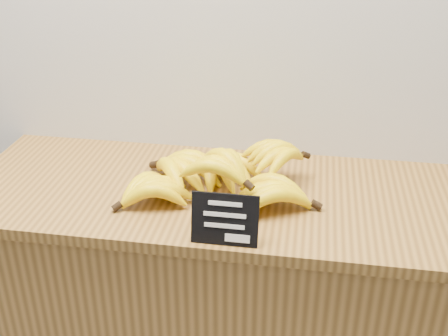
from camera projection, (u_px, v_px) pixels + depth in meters
counter at (227, 328)px, 1.70m from camera, size 1.35×0.50×0.90m
counter_top at (227, 195)px, 1.48m from camera, size 1.40×0.54×0.03m
chalkboard_sign at (225, 220)px, 1.24m from camera, size 0.15×0.03×0.12m
banana_pile at (219, 175)px, 1.45m from camera, size 0.52×0.37×0.12m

